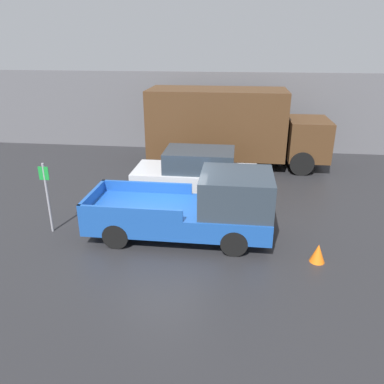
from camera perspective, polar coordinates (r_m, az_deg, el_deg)
The scene contains 7 objects.
ground_plane at distance 11.42m, azimuth -4.43°, elevation -6.38°, with size 60.00×60.00×0.00m, color #232326.
building_wall at distance 20.04m, azimuth 0.91°, elevation 12.17°, with size 28.00×0.15×4.00m.
pickup_truck at distance 10.86m, azimuth 0.86°, elevation -2.38°, with size 5.30×2.10×2.01m.
car at distance 13.95m, azimuth 0.75°, elevation 2.97°, with size 4.58×1.99×1.75m.
delivery_truck at distance 17.42m, azimuth 5.70°, elevation 10.10°, with size 8.06×2.61×3.46m.
parking_sign at distance 11.83m, azimuth -21.21°, elevation -0.26°, with size 0.30×0.07×2.18m.
traffic_cone at distance 10.48m, azimuth 18.63°, elevation -8.82°, with size 0.40×0.40×0.51m.
Camera 1 is at (2.09, -9.84, 5.42)m, focal length 35.00 mm.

